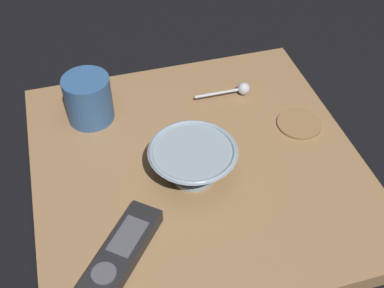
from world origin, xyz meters
name	(u,v)px	position (x,y,z in m)	size (l,w,h in m)	color
ground_plane	(197,174)	(0.00, 0.00, 0.00)	(6.00, 6.00, 0.00)	black
table	(197,168)	(0.00, 0.00, 0.02)	(0.59, 0.60, 0.03)	#936D47
cereal_bowl	(193,161)	(0.02, 0.03, 0.07)	(0.15, 0.15, 0.07)	#8C9EAD
coffee_mug	(89,98)	(0.17, -0.18, 0.08)	(0.09, 0.11, 0.09)	#33598C
teaspoon	(240,89)	(-0.14, -0.16, 0.05)	(0.12, 0.03, 0.03)	silver
tv_remote_near	(121,252)	(0.17, 0.16, 0.05)	(0.15, 0.17, 0.03)	black
drink_coaster	(299,124)	(-0.22, -0.04, 0.04)	(0.09, 0.09, 0.01)	olive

